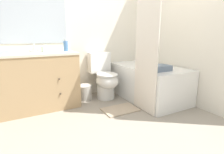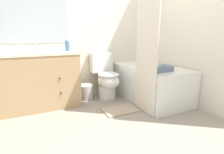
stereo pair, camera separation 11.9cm
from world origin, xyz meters
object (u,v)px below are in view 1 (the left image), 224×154
toilet (105,78)px  hand_towel_folded (0,53)px  bath_mat (120,110)px  sink_faucet (34,49)px  tissue_box (46,49)px  wastebasket (84,92)px  bathtub (147,82)px  vanity_cabinet (38,81)px  soap_dispenser (66,46)px  bath_towel_folded (159,68)px

toilet → hand_towel_folded: hand_towel_folded is taller
toilet → bath_mat: 0.69m
bath_mat → sink_faucet: bearing=140.2°
tissue_box → bath_mat: (0.85, -0.74, -0.85)m
wastebasket → bath_mat: size_ratio=0.51×
toilet → tissue_box: (-0.89, 0.15, 0.50)m
bathtub → vanity_cabinet: bearing=166.4°
vanity_cabinet → bathtub: size_ratio=0.81×
toilet → bath_mat: (-0.04, -0.59, -0.35)m
soap_dispenser → bath_mat: (0.56, -0.70, -0.90)m
vanity_cabinet → soap_dispenser: soap_dispenser is taller
wastebasket → soap_dispenser: (-0.26, 0.03, 0.78)m
wastebasket → soap_dispenser: soap_dispenser is taller
toilet → wastebasket: 0.42m
bath_towel_folded → vanity_cabinet: bearing=152.5°
toilet → vanity_cabinet: bearing=176.7°
bath_towel_folded → bath_mat: size_ratio=0.64×
sink_faucet → tissue_box: size_ratio=0.96×
hand_towel_folded → tissue_box: bearing=22.6°
toilet → hand_towel_folded: bearing=-176.6°
bath_towel_folded → tissue_box: bearing=147.2°
bath_mat → hand_towel_folded: bearing=160.5°
toilet → hand_towel_folded: 1.54m
toilet → bath_towel_folded: 0.94m
vanity_cabinet → bath_mat: 1.27m
sink_faucet → wastebasket: bearing=-13.4°
soap_dispenser → hand_towel_folded: 0.88m
soap_dispenser → bath_mat: size_ratio=0.37×
toilet → tissue_box: bearing=170.3°
tissue_box → bath_towel_folded: 1.69m
toilet → bathtub: (0.65, -0.35, -0.07)m
sink_faucet → tissue_box: (0.16, -0.10, 0.01)m
tissue_box → bathtub: bearing=-18.1°
tissue_box → wastebasket: bearing=-7.3°
vanity_cabinet → tissue_box: tissue_box is taller
sink_faucet → bath_mat: 1.56m
sink_faucet → bath_towel_folded: sink_faucet is taller
toilet → bath_towel_folded: (0.51, -0.75, 0.24)m
soap_dispenser → vanity_cabinet: bearing=-173.1°
bathtub → toilet: bearing=151.6°
tissue_box → bath_towel_folded: tissue_box is taller
vanity_cabinet → hand_towel_folded: size_ratio=5.45×
wastebasket → bath_towel_folded: bath_towel_folded is taller
vanity_cabinet → toilet: vanity_cabinet is taller
vanity_cabinet → sink_faucet: (-0.00, 0.19, 0.44)m
wastebasket → sink_faucet: bearing=166.6°
bathtub → bath_towel_folded: 0.53m
toilet → bath_towel_folded: toilet is taller
bath_towel_folded → bath_mat: (-0.55, 0.16, -0.59)m
vanity_cabinet → bathtub: 1.74m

